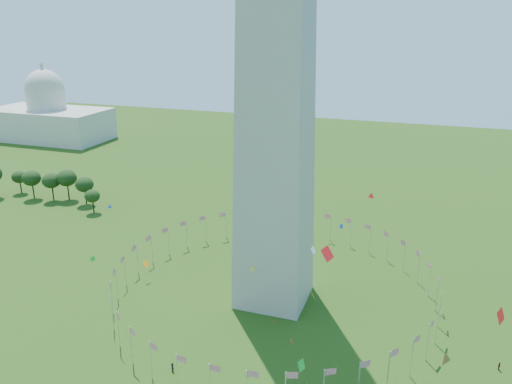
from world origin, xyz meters
TOP-DOWN VIEW (x-y plane):
  - flag_ring at (-0.00, 50.00)m, footprint 80.24×80.24m
  - capitol_building at (-180.00, 180.00)m, footprint 70.00×35.00m
  - kites_aloft at (14.89, 18.39)m, footprint 103.04×71.95m
  - tree_line_west at (-108.25, 90.91)m, footprint 55.35×15.44m

SIDE VIEW (x-z plane):
  - flag_ring at x=0.00m, z-range 0.00..9.00m
  - tree_line_west at x=-108.25m, z-range -0.81..12.18m
  - kites_aloft at x=14.89m, z-range -0.83..37.34m
  - capitol_building at x=-180.00m, z-range 0.00..46.00m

